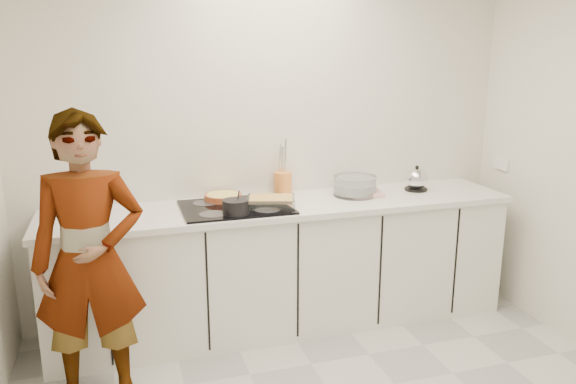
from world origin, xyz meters
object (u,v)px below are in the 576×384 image
object	(u,v)px
saucepan	(235,207)
kettle	(416,180)
utensil_crock	(283,183)
hob	(236,207)
baking_dish	(271,201)
tart_dish	(223,197)
mixing_bowl	(355,187)
cook	(89,262)

from	to	relation	value
saucepan	kettle	size ratio (longest dim) A/B	0.92
kettle	utensil_crock	bearing A→B (deg)	169.05
saucepan	utensil_crock	size ratio (longest dim) A/B	1.08
hob	kettle	xyz separation A→B (m)	(1.40, 0.08, 0.07)
baking_dish	utensil_crock	world-z (taller)	utensil_crock
tart_dish	kettle	size ratio (longest dim) A/B	1.52
mixing_bowl	kettle	size ratio (longest dim) A/B	2.09
saucepan	utensil_crock	xyz separation A→B (m)	(0.45, 0.45, 0.02)
saucepan	cook	bearing A→B (deg)	-159.65
hob	cook	bearing A→B (deg)	-151.24
baking_dish	mixing_bowl	bearing A→B (deg)	11.96
hob	cook	world-z (taller)	cook
cook	hob	bearing A→B (deg)	32.36
tart_dish	cook	xyz separation A→B (m)	(-0.87, -0.69, -0.12)
cook	tart_dish	bearing A→B (deg)	42.13
kettle	cook	xyz separation A→B (m)	(-2.32, -0.59, -0.17)
saucepan	mixing_bowl	world-z (taller)	saucepan
kettle	tart_dish	bearing A→B (deg)	175.92
hob	baking_dish	world-z (taller)	baking_dish
kettle	saucepan	bearing A→B (deg)	-169.70
hob	tart_dish	bearing A→B (deg)	105.10
mixing_bowl	utensil_crock	size ratio (longest dim) A/B	2.44
mixing_bowl	hob	bearing A→B (deg)	-175.07
saucepan	utensil_crock	distance (m)	0.64
cook	utensil_crock	bearing A→B (deg)	33.96
hob	kettle	bearing A→B (deg)	3.42
tart_dish	cook	distance (m)	1.12
baking_dish	utensil_crock	xyz separation A→B (m)	(0.19, 0.34, 0.03)
hob	cook	size ratio (longest dim) A/B	0.44
tart_dish	cook	size ratio (longest dim) A/B	0.18
hob	baking_dish	bearing A→B (deg)	-15.90
tart_dish	saucepan	bearing A→B (deg)	-88.18
hob	baking_dish	distance (m)	0.24
kettle	mixing_bowl	bearing A→B (deg)	-179.28
cook	kettle	bearing A→B (deg)	17.83
baking_dish	utensil_crock	size ratio (longest dim) A/B	2.27
hob	saucepan	distance (m)	0.19
tart_dish	utensil_crock	distance (m)	0.47
saucepan	kettle	xyz separation A→B (m)	(1.44, 0.26, 0.02)
kettle	cook	bearing A→B (deg)	-165.78
tart_dish	saucepan	xyz separation A→B (m)	(0.01, -0.36, 0.02)
saucepan	utensil_crock	world-z (taller)	saucepan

